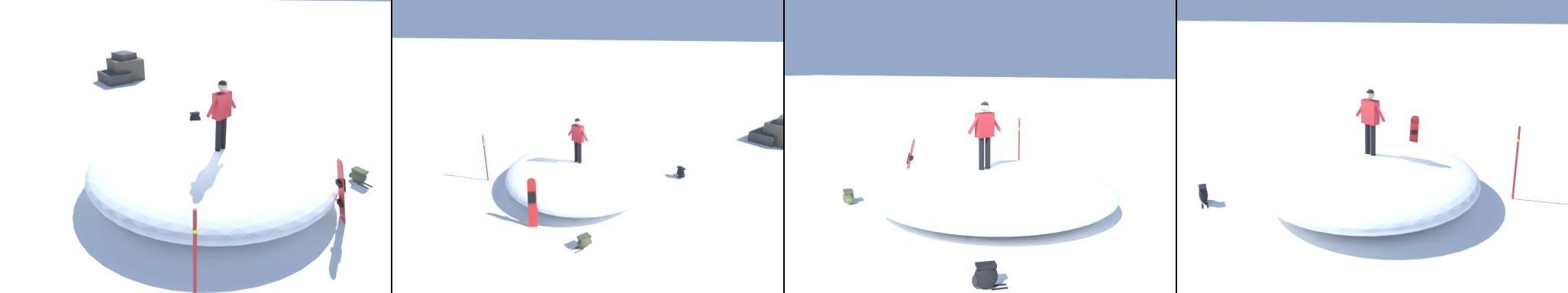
# 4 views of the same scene
# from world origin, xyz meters

# --- Properties ---
(ground) EXTENTS (240.00, 240.00, 0.00)m
(ground) POSITION_xyz_m (0.00, 0.00, 0.00)
(ground) COLOR white
(snow_mound) EXTENTS (7.80, 7.48, 1.05)m
(snow_mound) POSITION_xyz_m (-0.37, -0.40, 0.53)
(snow_mound) COLOR white
(snow_mound) RESTS_ON ground
(snowboarder_standing) EXTENTS (0.60, 0.94, 1.75)m
(snowboarder_standing) POSITION_xyz_m (-0.61, -0.37, 2.11)
(snowboarder_standing) COLOR black
(snowboarder_standing) RESTS_ON snow_mound
(snowboard_primary_upright) EXTENTS (0.45, 0.38, 1.55)m
(snowboard_primary_upright) POSITION_xyz_m (-3.39, 0.40, 0.80)
(snowboard_primary_upright) COLOR red
(snowboard_primary_upright) RESTS_ON ground
(backpack_near) EXTENTS (0.59, 0.48, 0.47)m
(backpack_near) POSITION_xyz_m (1.10, -4.34, 0.24)
(backpack_near) COLOR black
(backpack_near) RESTS_ON ground
(backpack_far) EXTENTS (0.60, 0.57, 0.37)m
(backpack_far) POSITION_xyz_m (-4.15, -1.47, 0.19)
(backpack_far) COLOR #383D23
(backpack_far) RESTS_ON ground
(trail_marker_pole) EXTENTS (0.10, 0.10, 1.96)m
(trail_marker_pole) POSITION_xyz_m (-0.95, 3.38, 1.02)
(trail_marker_pole) COLOR #A51E19
(trail_marker_pole) RESTS_ON ground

